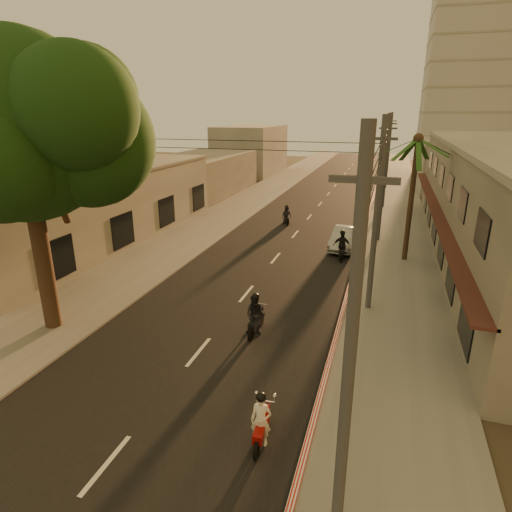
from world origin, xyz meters
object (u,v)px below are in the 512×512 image
object	(u,v)px
broadleaf_tree	(32,129)
parked_car	(345,238)
palm_tree	(417,146)
scooter_mid_a	(256,316)
scooter_far_a	(287,215)
scooter_mid_b	(342,246)
scooter_red	(261,421)

from	to	relation	value
broadleaf_tree	parked_car	world-z (taller)	broadleaf_tree
broadleaf_tree	parked_car	distance (m)	20.23
palm_tree	scooter_mid_a	distance (m)	14.86
scooter_mid_a	scooter_far_a	distance (m)	19.01
scooter_mid_b	broadleaf_tree	bearing A→B (deg)	-134.41
scooter_red	parked_car	world-z (taller)	scooter_red
scooter_red	scooter_far_a	xyz separation A→B (m)	(-5.18, 24.82, 0.00)
broadleaf_tree	parked_car	xyz separation A→B (m)	(10.63, 15.38, -7.74)
broadleaf_tree	scooter_red	bearing A→B (deg)	-21.62
palm_tree	parked_car	size ratio (longest dim) A/B	1.81
scooter_mid_a	scooter_mid_b	distance (m)	11.29
scooter_mid_a	scooter_far_a	bearing A→B (deg)	100.66
scooter_mid_a	scooter_far_a	size ratio (longest dim) A/B	1.17
palm_tree	broadleaf_tree	bearing A→B (deg)	-136.52
scooter_mid_a	scooter_far_a	xyz separation A→B (m)	(-3.12, 18.75, -0.10)
scooter_mid_b	scooter_far_a	distance (m)	9.46
scooter_mid_b	scooter_far_a	world-z (taller)	scooter_mid_b
broadleaf_tree	palm_tree	world-z (taller)	broadleaf_tree
scooter_mid_b	scooter_far_a	xyz separation A→B (m)	(-5.48, 7.71, -0.11)
palm_tree	scooter_far_a	size ratio (longest dim) A/B	4.89
palm_tree	scooter_red	size ratio (longest dim) A/B	4.62
palm_tree	scooter_mid_a	bearing A→B (deg)	-117.76
scooter_far_a	parked_car	size ratio (longest dim) A/B	0.37
palm_tree	parked_car	distance (m)	7.70
scooter_mid_b	palm_tree	bearing A→B (deg)	7.70
scooter_mid_a	scooter_mid_b	bearing A→B (deg)	79.14
parked_car	scooter_far_a	bearing A→B (deg)	138.89
palm_tree	scooter_mid_b	world-z (taller)	palm_tree
scooter_mid_b	parked_car	size ratio (longest dim) A/B	0.44
scooter_mid_b	scooter_red	bearing A→B (deg)	-95.91
broadleaf_tree	palm_tree	size ratio (longest dim) A/B	1.48
palm_tree	parked_car	xyz separation A→B (m)	(-3.98, 1.52, -6.42)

